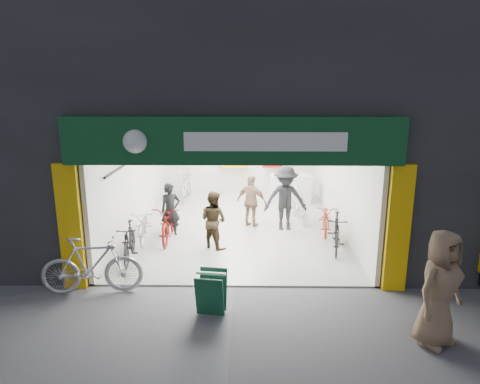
{
  "coord_description": "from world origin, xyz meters",
  "views": [
    {
      "loc": [
        0.26,
        -8.08,
        4.08
      ],
      "look_at": [
        0.11,
        1.5,
        1.65
      ],
      "focal_mm": 32.0,
      "sensor_mm": 36.0,
      "label": 1
    }
  ],
  "objects_px": {
    "bike_left_front": "(144,224)",
    "sandwich_board": "(211,292)",
    "bike_right_front": "(336,233)",
    "parked_bike": "(92,265)",
    "pedestrian_near": "(440,288)"
  },
  "relations": [
    {
      "from": "bike_left_front",
      "to": "sandwich_board",
      "type": "height_order",
      "value": "bike_left_front"
    },
    {
      "from": "bike_right_front",
      "to": "parked_bike",
      "type": "relative_size",
      "value": 0.81
    },
    {
      "from": "parked_bike",
      "to": "pedestrian_near",
      "type": "relative_size",
      "value": 1.03
    },
    {
      "from": "bike_left_front",
      "to": "sandwich_board",
      "type": "xyz_separation_m",
      "value": [
        2.13,
        -3.83,
        0.01
      ]
    },
    {
      "from": "bike_right_front",
      "to": "sandwich_board",
      "type": "relative_size",
      "value": 2.02
    },
    {
      "from": "pedestrian_near",
      "to": "sandwich_board",
      "type": "relative_size",
      "value": 2.43
    },
    {
      "from": "bike_right_front",
      "to": "parked_bike",
      "type": "height_order",
      "value": "parked_bike"
    },
    {
      "from": "parked_bike",
      "to": "pedestrian_near",
      "type": "bearing_deg",
      "value": -112.06
    },
    {
      "from": "bike_left_front",
      "to": "sandwich_board",
      "type": "bearing_deg",
      "value": -69.02
    },
    {
      "from": "bike_left_front",
      "to": "pedestrian_near",
      "type": "relative_size",
      "value": 0.85
    },
    {
      "from": "bike_left_front",
      "to": "bike_right_front",
      "type": "bearing_deg",
      "value": -16.87
    },
    {
      "from": "bike_left_front",
      "to": "sandwich_board",
      "type": "relative_size",
      "value": 2.06
    },
    {
      "from": "sandwich_board",
      "to": "bike_left_front",
      "type": "bearing_deg",
      "value": 126.74
    },
    {
      "from": "bike_left_front",
      "to": "pedestrian_near",
      "type": "distance_m",
      "value": 7.47
    },
    {
      "from": "pedestrian_near",
      "to": "sandwich_board",
      "type": "height_order",
      "value": "pedestrian_near"
    }
  ]
}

